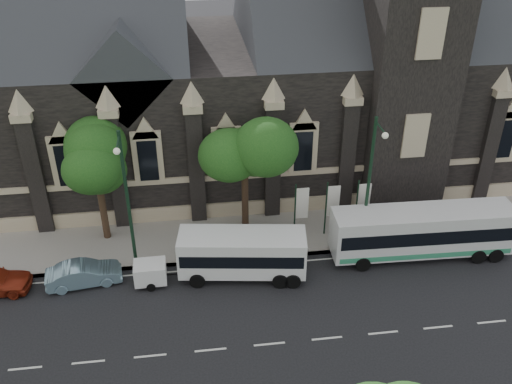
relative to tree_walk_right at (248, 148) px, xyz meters
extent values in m
plane|color=black|center=(-3.21, -10.71, -5.82)|extent=(160.00, 160.00, 0.00)
cube|color=gray|center=(-3.21, -1.21, -5.74)|extent=(80.00, 5.00, 0.15)
cube|color=black|center=(0.79, 8.79, -0.82)|extent=(40.00, 15.00, 10.00)
cube|color=#282A2F|center=(-11.21, 8.79, 4.18)|extent=(16.00, 15.00, 15.00)
cube|color=#282A2F|center=(10.79, 8.79, 4.18)|extent=(20.00, 15.00, 15.00)
cube|color=#282A2F|center=(-7.21, 4.29, 4.18)|extent=(6.00, 6.00, 6.00)
cube|color=black|center=(10.79, 2.79, 3.18)|extent=(5.50, 5.50, 18.00)
cube|color=tan|center=(0.79, 1.25, -2.62)|extent=(40.00, 0.22, 0.40)
cube|color=tan|center=(0.79, 1.25, -5.22)|extent=(40.00, 0.25, 1.20)
cube|color=black|center=(-1.21, 1.11, -1.02)|extent=(1.20, 0.12, 2.80)
cylinder|color=black|center=(-0.21, -0.21, -3.84)|extent=(0.44, 0.44, 3.96)
sphere|color=#1A4916|center=(-0.21, -0.21, -0.18)|extent=(3.84, 3.84, 3.84)
sphere|color=#1A4916|center=(0.51, 0.51, 0.54)|extent=(2.88, 2.88, 2.88)
cylinder|color=black|center=(-9.21, -0.21, -3.84)|extent=(0.44, 0.44, 3.96)
sphere|color=#1A4916|center=(-9.21, -0.21, -0.25)|extent=(3.68, 3.68, 3.68)
sphere|color=#1A4916|center=(-8.52, 0.48, 0.44)|extent=(2.76, 2.76, 2.76)
cylinder|color=#152F1E|center=(6.79, -3.41, -1.32)|extent=(0.20, 0.20, 9.00)
cylinder|color=#152F1E|center=(6.79, -4.21, 2.88)|extent=(0.10, 1.60, 0.10)
sphere|color=silver|center=(6.79, -5.01, 2.78)|extent=(0.36, 0.36, 0.36)
cylinder|color=#152F1E|center=(-7.21, -3.41, -1.32)|extent=(0.20, 0.20, 9.00)
cylinder|color=#152F1E|center=(-7.21, -4.21, 2.88)|extent=(0.10, 1.60, 0.10)
sphere|color=silver|center=(-7.21, -5.01, 2.78)|extent=(0.36, 0.36, 0.36)
cylinder|color=#152F1E|center=(2.79, -1.71, -3.82)|extent=(0.10, 0.10, 4.00)
cube|color=white|center=(3.24, -1.71, -3.22)|extent=(0.80, 0.04, 2.20)
cylinder|color=#152F1E|center=(4.79, -1.71, -3.82)|extent=(0.10, 0.10, 4.00)
cube|color=white|center=(5.24, -1.71, -3.22)|extent=(0.80, 0.04, 2.20)
cylinder|color=#152F1E|center=(6.79, -1.71, -3.82)|extent=(0.10, 0.10, 4.00)
cube|color=white|center=(7.24, -1.71, -3.22)|extent=(0.80, 0.04, 2.20)
cube|color=silver|center=(10.11, -4.53, -3.98)|extent=(11.10, 2.62, 2.77)
cube|color=black|center=(10.11, -4.53, -3.82)|extent=(10.66, 2.65, 0.90)
cube|color=#328A61|center=(10.11, -4.53, -5.07)|extent=(10.66, 2.64, 0.35)
cylinder|color=black|center=(6.22, -5.57, -5.37)|extent=(0.91, 0.31, 0.90)
cylinder|color=black|center=(6.28, -3.27, -5.37)|extent=(0.91, 0.31, 0.90)
cylinder|color=black|center=(13.39, -5.77, -5.37)|extent=(0.91, 0.31, 0.90)
cylinder|color=black|center=(13.46, -3.48, -5.37)|extent=(0.91, 0.31, 0.90)
cylinder|color=black|center=(14.49, -5.81, -5.37)|extent=(0.91, 0.31, 0.90)
cylinder|color=black|center=(14.56, -3.51, -5.37)|extent=(0.91, 0.31, 0.90)
cube|color=white|center=(-0.95, -4.99, -4.18)|extent=(7.56, 3.29, 2.37)
cube|color=black|center=(-0.95, -4.99, -4.07)|extent=(7.28, 3.29, 0.79)
cylinder|color=black|center=(-3.64, -5.77, -5.37)|extent=(0.93, 0.40, 0.90)
cylinder|color=black|center=(-3.32, -3.50, -5.37)|extent=(0.93, 0.40, 0.90)
cylinder|color=black|center=(1.07, -6.44, -5.37)|extent=(0.93, 0.40, 0.90)
cylinder|color=black|center=(1.39, -4.16, -5.37)|extent=(0.93, 0.40, 0.90)
cylinder|color=black|center=(1.79, -6.54, -5.37)|extent=(0.93, 0.40, 0.90)
cylinder|color=black|center=(2.11, -4.26, -5.37)|extent=(0.93, 0.40, 0.90)
cube|color=white|center=(-6.28, -5.09, -5.00)|extent=(1.84, 1.39, 1.18)
cylinder|color=black|center=(-6.27, -5.77, -5.56)|extent=(0.51, 0.19, 0.51)
cylinder|color=black|center=(-6.29, -4.41, -5.56)|extent=(0.51, 0.19, 0.51)
cylinder|color=black|center=(-5.10, -5.07, -5.32)|extent=(1.09, 0.10, 0.08)
imported|color=#7EA2B6|center=(-10.09, -4.61, -5.12)|extent=(4.41, 2.05, 1.40)
camera|label=1|loc=(-3.61, -31.06, 15.57)|focal=39.56mm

